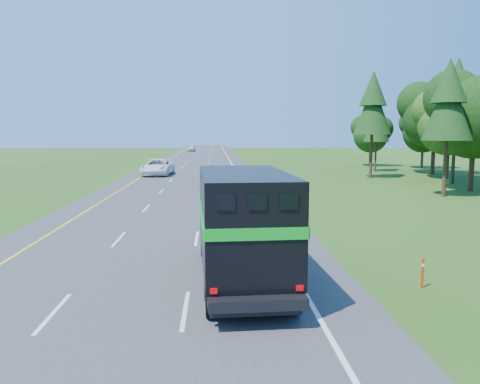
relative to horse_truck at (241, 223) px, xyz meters
The scene contains 6 objects.
road 36.77m from the horse_truck, 95.59° to the left, with size 15.00×260.00×0.04m, color #38383A.
lane_markings 36.77m from the horse_truck, 95.59° to the left, with size 11.15×260.00×0.01m.
horse_truck is the anchor object (origin of this frame).
white_suv 40.55m from the horse_truck, 100.64° to the left, with size 3.14×6.81×1.89m, color white.
far_car 107.34m from the horse_truck, 93.57° to the left, with size 1.82×4.51×1.54m, color silver.
delineator 6.11m from the horse_truck, ahead, with size 0.08×0.05×0.99m.
Camera 1 is at (2.67, -1.79, 5.05)m, focal length 35.00 mm.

